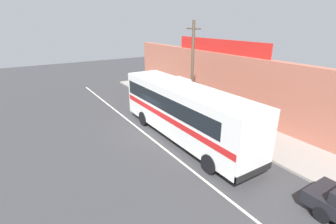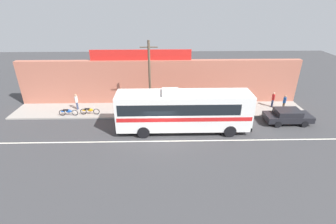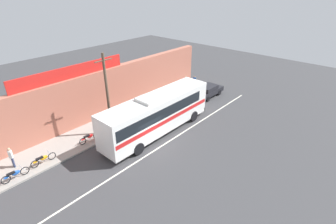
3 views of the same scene
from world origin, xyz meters
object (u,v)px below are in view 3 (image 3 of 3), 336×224
intercity_bus (157,112)px  motorcycle_orange (43,159)px  pedestrian_by_curb (11,156)px  pedestrian_far_right (194,81)px  motorcycle_blue (15,174)px  motorcycle_black (89,137)px  pedestrian_near_shop (185,81)px  parked_car (208,91)px  utility_pole (107,94)px

intercity_bus → motorcycle_orange: bearing=160.7°
intercity_bus → pedestrian_by_curb: 11.54m
intercity_bus → pedestrian_far_right: bearing=19.4°
motorcycle_orange → motorcycle_blue: 2.06m
pedestrian_far_right → motorcycle_orange: bearing=-178.1°
pedestrian_by_curb → motorcycle_black: bearing=-12.7°
motorcycle_black → pedestrian_near_shop: size_ratio=1.19×
pedestrian_far_right → pedestrian_by_curb: pedestrian_by_curb is taller
motorcycle_black → pedestrian_by_curb: bearing=167.3°
pedestrian_by_curb → pedestrian_near_shop: bearing=0.5°
motorcycle_black → pedestrian_by_curb: 5.75m
intercity_bus → motorcycle_black: size_ratio=5.91×
intercity_bus → parked_car: 10.14m
pedestrian_far_right → pedestrian_by_curb: 21.45m
utility_pole → motorcycle_orange: utility_pole is taller
motorcycle_blue → pedestrian_near_shop: pedestrian_near_shop is taller
motorcycle_black → pedestrian_far_right: (15.85, 0.64, 0.50)m
intercity_bus → motorcycle_black: intercity_bus is taller
pedestrian_by_curb → utility_pole: bearing=-11.2°
motorcycle_blue → pedestrian_far_right: pedestrian_far_right is taller
pedestrian_near_shop → pedestrian_by_curb: (-20.59, -0.18, 0.03)m
utility_pole → motorcycle_orange: bearing=177.7°
motorcycle_orange → pedestrian_far_right: size_ratio=1.19×
intercity_bus → pedestrian_far_right: size_ratio=7.13×
motorcycle_blue → pedestrian_by_curb: (0.44, 1.50, 0.55)m
parked_car → motorcycle_orange: parked_car is taller
intercity_bus → utility_pole: bearing=135.0°
motorcycle_orange → parked_car: bearing=-6.0°
utility_pole → motorcycle_blue: utility_pole is taller
parked_car → motorcycle_blue: parked_car is taller
parked_car → pedestrian_far_right: bearing=72.5°
parked_car → pedestrian_by_curb: 20.86m
motorcycle_orange → pedestrian_near_shop: size_ratio=1.17×
motorcycle_black → pedestrian_by_curb: (-5.58, 1.26, 0.55)m
parked_car → pedestrian_near_shop: (-0.01, 3.45, 0.35)m
parked_car → pedestrian_near_shop: bearing=90.2°
utility_pole → motorcycle_black: size_ratio=3.75×
motorcycle_orange → pedestrian_by_curb: pedestrian_by_curb is taller
intercity_bus → motorcycle_orange: (-9.01, 3.15, -1.50)m
motorcycle_black → pedestrian_near_shop: bearing=5.5°
intercity_bus → pedestrian_far_right: (10.82, 3.82, -1.00)m
parked_car → motorcycle_black: size_ratio=2.20×
motorcycle_orange → intercity_bus: bearing=-19.3°
intercity_bus → pedestrian_far_right: intercity_bus is taller
motorcycle_blue → pedestrian_far_right: size_ratio=1.16×
utility_pole → motorcycle_black: 3.97m
motorcycle_blue → pedestrian_near_shop: bearing=4.6°
motorcycle_blue → pedestrian_far_right: bearing=2.3°
intercity_bus → pedestrian_near_shop: size_ratio=7.01×
motorcycle_black → pedestrian_near_shop: (15.01, 1.43, 0.52)m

